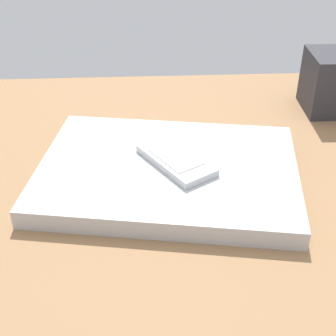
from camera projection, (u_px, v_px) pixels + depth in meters
The scene contains 3 objects.
desk_surface at pixel (124, 205), 64.40cm from camera, with size 120.00×80.00×3.00cm, color olive.
laptop_closed at pixel (168, 172), 65.95cm from camera, with size 34.67×24.76×2.60cm, color #B7BABC.
cell_phone_on_laptop at pixel (176, 160), 65.14cm from camera, with size 10.81×12.65×1.17cm.
Camera 1 is at (-3.14, 51.20, 41.20)cm, focal length 51.67 mm.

